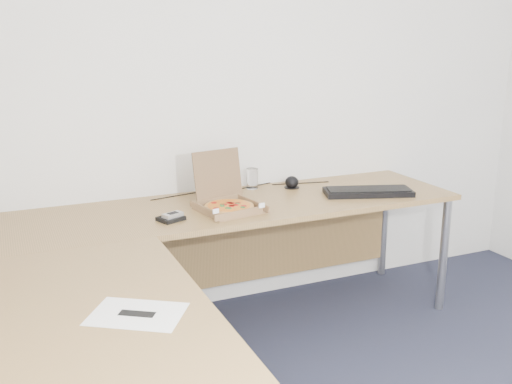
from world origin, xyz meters
name	(u,v)px	position (x,y,z in m)	size (l,w,h in m)	color
desk	(209,241)	(-0.82, 0.97, 0.70)	(2.50, 2.20, 0.73)	olive
pizza_box	(228,204)	(-0.60, 1.31, 0.77)	(0.29, 0.34, 0.29)	brown
drinking_glass	(252,179)	(-0.30, 1.67, 0.79)	(0.07, 0.07, 0.12)	white
keyboard	(368,192)	(0.26, 1.27, 0.75)	(0.50, 0.18, 0.03)	black
wallet	(171,219)	(-0.92, 1.26, 0.74)	(0.12, 0.10, 0.02)	black
phone	(173,215)	(-0.92, 1.25, 0.76)	(0.10, 0.05, 0.02)	#B2B5BA
paper_sheet	(137,314)	(-1.31, 0.31, 0.73)	(0.30, 0.21, 0.00)	white
dome_speaker	(292,182)	(-0.08, 1.59, 0.77)	(0.09, 0.09, 0.08)	black
cable_bundle	(239,189)	(-0.39, 1.68, 0.73)	(0.55, 0.04, 0.01)	black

